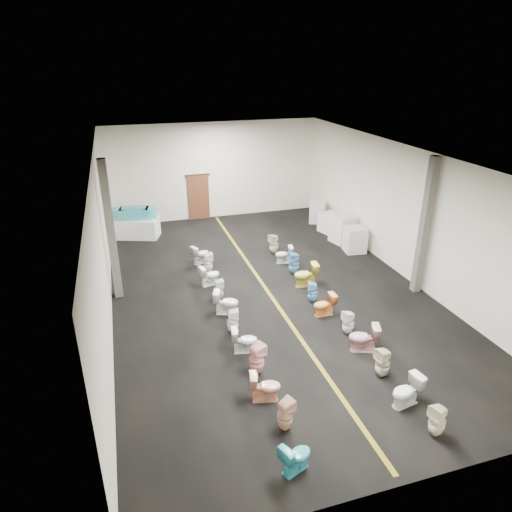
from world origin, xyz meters
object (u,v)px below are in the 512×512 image
at_px(toilet_right_7, 306,275).
at_px(appliance_crate_a, 355,239).
at_px(toilet_right_4, 348,323).
at_px(toilet_left_10, 200,254).
at_px(toilet_right_8, 294,263).
at_px(toilet_right_10, 274,244).
at_px(toilet_left_0, 296,456).
at_px(toilet_left_4, 245,340).
at_px(toilet_right_5, 324,305).
at_px(toilet_right_0, 437,420).
at_px(toilet_left_6, 226,302).
at_px(toilet_right_2, 383,363).
at_px(toilet_right_3, 364,338).
at_px(appliance_crate_c, 329,223).
at_px(toilet_left_7, 219,290).
at_px(appliance_crate_b, 343,229).
at_px(toilet_left_3, 257,359).
at_px(toilet_left_1, 285,415).
at_px(toilet_right_9, 284,255).
at_px(toilet_right_6, 313,292).
at_px(toilet_right_1, 407,391).
at_px(display_table, 136,228).
at_px(toilet_left_5, 233,321).
at_px(bathtub, 134,213).
at_px(toilet_left_9, 208,263).
at_px(toilet_left_8, 210,275).
at_px(toilet_left_2, 265,387).
at_px(appliance_crate_d, 317,212).

bearing_deg(toilet_right_7, appliance_crate_a, 130.62).
bearing_deg(toilet_right_4, toilet_left_10, -164.64).
height_order(toilet_right_8, toilet_right_10, toilet_right_8).
bearing_deg(toilet_left_0, toilet_right_7, -44.89).
relative_size(toilet_left_4, toilet_right_5, 1.00).
height_order(toilet_left_4, toilet_right_0, toilet_right_0).
height_order(toilet_left_6, toilet_right_2, toilet_right_2).
xyz_separation_m(toilet_right_3, toilet_right_4, (-0.01, 0.84, -0.03)).
height_order(toilet_left_10, toilet_right_7, toilet_right_7).
xyz_separation_m(appliance_crate_c, toilet_left_7, (-6.08, -4.65, -0.07)).
relative_size(toilet_left_6, toilet_right_2, 0.96).
bearing_deg(appliance_crate_b, toilet_left_3, -129.39).
relative_size(toilet_left_1, toilet_left_10, 1.04).
bearing_deg(toilet_right_5, toilet_right_9, 175.78).
relative_size(toilet_left_7, toilet_right_2, 0.88).
distance_m(toilet_left_7, toilet_right_3, 4.91).
bearing_deg(toilet_right_10, toilet_right_6, -23.51).
bearing_deg(toilet_right_1, toilet_left_3, -136.42).
relative_size(display_table, toilet_left_7, 2.73).
bearing_deg(toilet_left_5, toilet_right_5, -74.50).
bearing_deg(toilet_right_5, toilet_right_2, 0.49).
xyz_separation_m(display_table, appliance_crate_b, (8.26, -3.11, 0.15)).
bearing_deg(toilet_left_4, bathtub, 25.03).
distance_m(toilet_left_6, toilet_right_6, 2.81).
xyz_separation_m(toilet_left_9, toilet_right_10, (2.85, 0.95, 0.02)).
height_order(toilet_left_0, toilet_right_0, toilet_right_0).
bearing_deg(toilet_left_6, toilet_right_4, -103.98).
bearing_deg(toilet_right_3, toilet_right_2, 15.77).
relative_size(toilet_left_7, toilet_right_8, 0.83).
distance_m(toilet_left_1, toilet_left_6, 4.95).
bearing_deg(toilet_left_4, toilet_left_8, 13.19).
bearing_deg(toilet_right_9, toilet_right_0, 11.66).
xyz_separation_m(toilet_right_1, toilet_right_4, (0.10, 2.97, -0.01)).
distance_m(toilet_left_2, toilet_left_5, 2.91).
bearing_deg(toilet_right_9, toilet_left_8, -61.03).
distance_m(toilet_right_1, toilet_right_3, 2.13).
bearing_deg(appliance_crate_c, appliance_crate_a, -90.00).
height_order(appliance_crate_b, toilet_right_5, appliance_crate_b).
bearing_deg(toilet_right_9, toilet_right_4, 12.07).
bearing_deg(toilet_left_7, toilet_left_3, -178.23).
xyz_separation_m(bathtub, toilet_left_8, (2.12, -5.38, -0.71)).
distance_m(bathtub, appliance_crate_d, 8.30).
bearing_deg(toilet_right_8, toilet_right_1, -8.24).
bearing_deg(toilet_right_5, toilet_left_0, -31.98).
relative_size(toilet_left_1, toilet_right_8, 0.89).
relative_size(toilet_left_6, toilet_right_10, 0.94).
relative_size(appliance_crate_b, toilet_right_6, 1.66).
relative_size(toilet_left_6, toilet_right_0, 1.00).
bearing_deg(appliance_crate_c, display_table, 167.52).
bearing_deg(toilet_right_6, toilet_left_10, -126.04).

